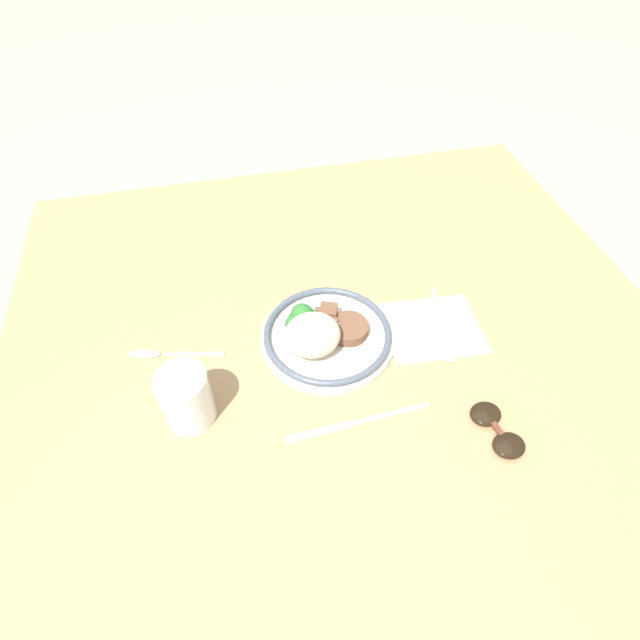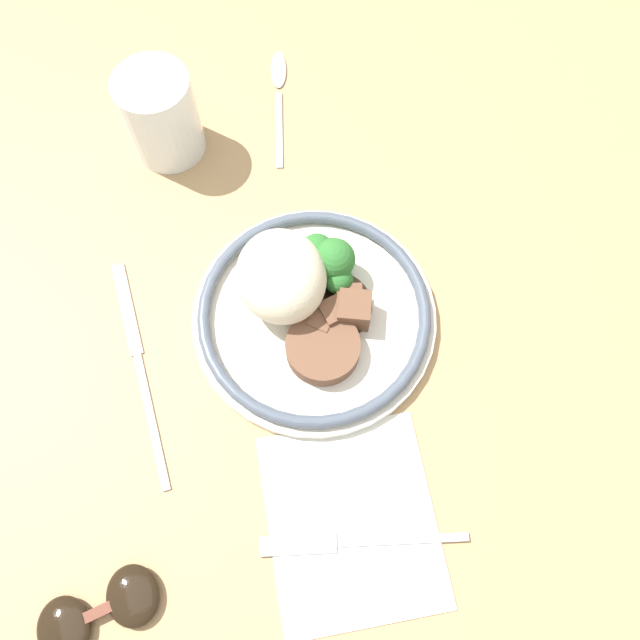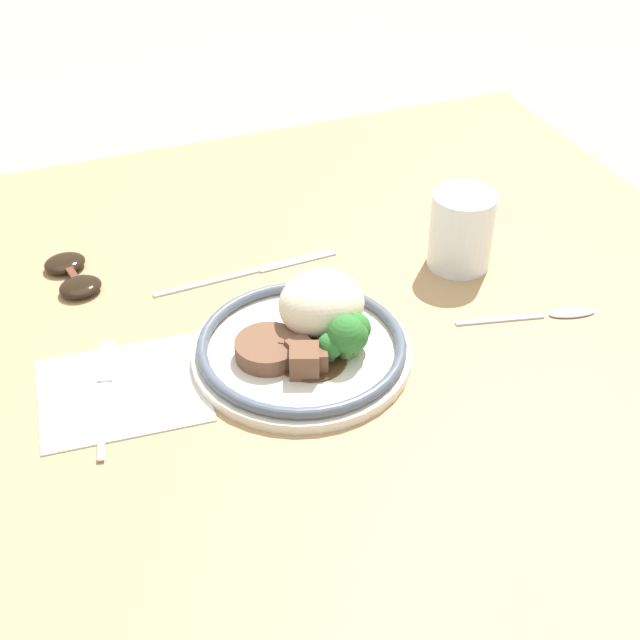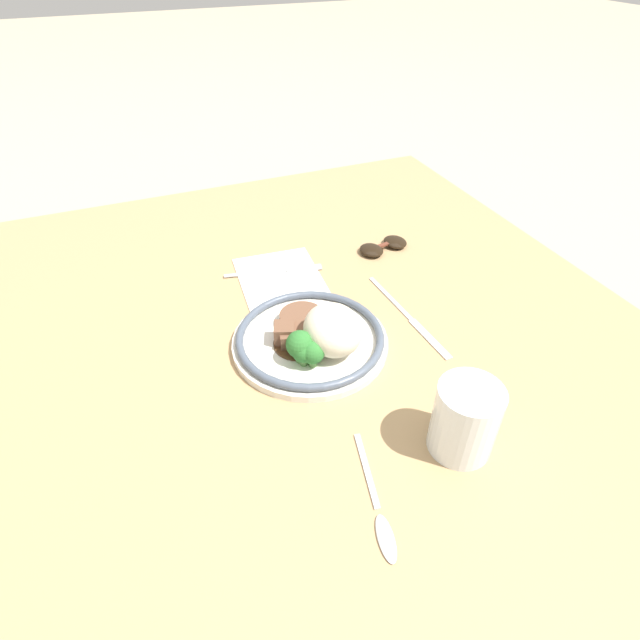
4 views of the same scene
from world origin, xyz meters
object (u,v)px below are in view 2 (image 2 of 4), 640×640
(juice_glass, at_px, (162,120))
(spoon, at_px, (279,84))
(fork, at_px, (343,543))
(knife, at_px, (139,361))
(sunglasses, at_px, (99,612))
(plate, at_px, (309,302))

(juice_glass, distance_m, spoon, 0.15)
(fork, distance_m, spoon, 0.50)
(fork, distance_m, knife, 0.25)
(spoon, bearing_deg, sunglasses, 164.60)
(juice_glass, height_order, fork, juice_glass)
(knife, distance_m, spoon, 0.36)
(juice_glass, bearing_deg, fork, -170.74)
(knife, distance_m, sunglasses, 0.22)
(knife, relative_size, spoon, 1.43)
(fork, bearing_deg, spoon, -84.90)
(plate, xyz_separation_m, fork, (-0.22, 0.03, -0.02))
(plate, relative_size, juice_glass, 2.44)
(spoon, distance_m, sunglasses, 0.57)
(knife, xyz_separation_m, spoon, (0.29, -0.21, 0.00))
(plate, distance_m, fork, 0.22)
(juice_glass, xyz_separation_m, sunglasses, (-0.45, 0.13, -0.03))
(fork, xyz_separation_m, knife, (0.21, 0.14, -0.00))
(sunglasses, bearing_deg, plate, -56.68)
(fork, bearing_deg, plate, -84.51)
(knife, relative_size, sunglasses, 2.15)
(plate, bearing_deg, sunglasses, 133.02)
(sunglasses, bearing_deg, spoon, -37.95)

